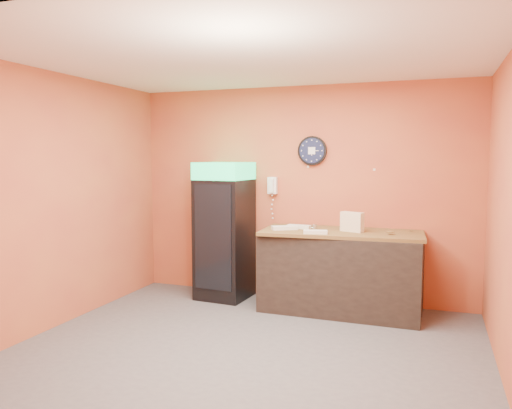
% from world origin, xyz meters
% --- Properties ---
extents(floor, '(4.50, 4.50, 0.00)m').
position_xyz_m(floor, '(0.00, 0.00, 0.00)').
color(floor, '#47474C').
rests_on(floor, ground).
extents(back_wall, '(4.50, 0.02, 2.80)m').
position_xyz_m(back_wall, '(0.00, 2.00, 1.40)').
color(back_wall, '#C16536').
rests_on(back_wall, floor).
extents(left_wall, '(0.02, 4.00, 2.80)m').
position_xyz_m(left_wall, '(-2.25, 0.00, 1.40)').
color(left_wall, '#C16536').
rests_on(left_wall, floor).
extents(right_wall, '(0.02, 4.00, 2.80)m').
position_xyz_m(right_wall, '(2.25, 0.00, 1.40)').
color(right_wall, '#C16536').
rests_on(right_wall, floor).
extents(ceiling, '(4.50, 4.00, 0.02)m').
position_xyz_m(ceiling, '(0.00, 0.00, 2.80)').
color(ceiling, white).
rests_on(ceiling, back_wall).
extents(beverage_cooler, '(0.68, 0.69, 1.81)m').
position_xyz_m(beverage_cooler, '(-0.94, 1.61, 0.88)').
color(beverage_cooler, black).
rests_on(beverage_cooler, floor).
extents(prep_counter, '(1.90, 0.86, 0.95)m').
position_xyz_m(prep_counter, '(0.63, 1.58, 0.47)').
color(prep_counter, black).
rests_on(prep_counter, floor).
extents(wall_clock, '(0.38, 0.06, 0.38)m').
position_xyz_m(wall_clock, '(0.16, 1.97, 1.96)').
color(wall_clock, black).
rests_on(wall_clock, back_wall).
extents(wall_phone, '(0.12, 0.11, 0.22)m').
position_xyz_m(wall_phone, '(-0.37, 1.95, 1.50)').
color(wall_phone, white).
rests_on(wall_phone, back_wall).
extents(butcher_paper, '(1.96, 0.97, 0.04)m').
position_xyz_m(butcher_paper, '(0.63, 1.58, 0.97)').
color(butcher_paper, brown).
rests_on(butcher_paper, prep_counter).
extents(sub_roll_stack, '(0.29, 0.19, 0.24)m').
position_xyz_m(sub_roll_stack, '(0.75, 1.56, 1.11)').
color(sub_roll_stack, beige).
rests_on(sub_roll_stack, butcher_paper).
extents(wrapped_sandwich_left, '(0.33, 0.27, 0.04)m').
position_xyz_m(wrapped_sandwich_left, '(-0.05, 1.45, 1.01)').
color(wrapped_sandwich_left, silver).
rests_on(wrapped_sandwich_left, butcher_paper).
extents(wrapped_sandwich_mid, '(0.29, 0.17, 0.04)m').
position_xyz_m(wrapped_sandwich_mid, '(0.38, 1.26, 1.01)').
color(wrapped_sandwich_mid, silver).
rests_on(wrapped_sandwich_mid, butcher_paper).
extents(wrapped_sandwich_right, '(0.30, 0.14, 0.04)m').
position_xyz_m(wrapped_sandwich_right, '(0.08, 1.61, 1.01)').
color(wrapped_sandwich_right, silver).
rests_on(wrapped_sandwich_right, butcher_paper).
extents(kitchen_tool, '(0.06, 0.06, 0.06)m').
position_xyz_m(kitchen_tool, '(0.28, 1.65, 1.02)').
color(kitchen_tool, silver).
rests_on(kitchen_tool, butcher_paper).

